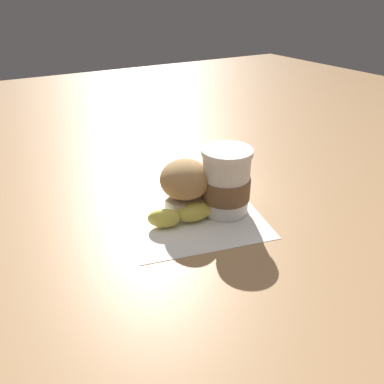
% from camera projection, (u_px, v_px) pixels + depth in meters
% --- Properties ---
extents(ground_plane, '(3.00, 3.00, 0.00)m').
position_uv_depth(ground_plane, '(192.00, 214.00, 0.73)').
color(ground_plane, '#A87C51').
extents(paper_napkin, '(0.30, 0.30, 0.00)m').
position_uv_depth(paper_napkin, '(192.00, 213.00, 0.73)').
color(paper_napkin, white).
rests_on(paper_napkin, ground_plane).
extents(coffee_cup, '(0.10, 0.10, 0.13)m').
position_uv_depth(coffee_cup, '(226.00, 183.00, 0.71)').
color(coffee_cup, white).
rests_on(coffee_cup, paper_napkin).
extents(muffin, '(0.10, 0.10, 0.11)m').
position_uv_depth(muffin, '(185.00, 185.00, 0.71)').
color(muffin, white).
rests_on(muffin, paper_napkin).
extents(banana, '(0.18, 0.06, 0.04)m').
position_uv_depth(banana, '(192.00, 211.00, 0.70)').
color(banana, '#D6CC4C').
rests_on(banana, paper_napkin).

